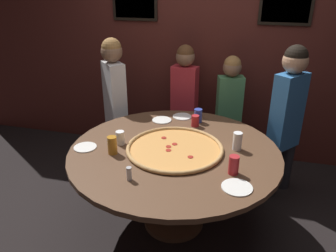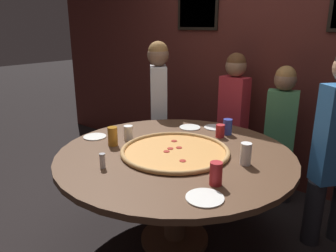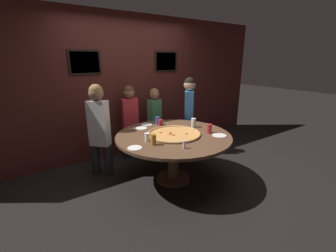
{
  "view_description": "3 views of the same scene",
  "coord_description": "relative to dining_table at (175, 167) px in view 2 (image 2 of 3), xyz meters",
  "views": [
    {
      "loc": [
        0.53,
        -2.25,
        1.99
      ],
      "look_at": [
        -0.07,
        0.05,
        0.91
      ],
      "focal_mm": 35.0,
      "sensor_mm": 36.0,
      "label": 1
    },
    {
      "loc": [
        1.34,
        -1.72,
        1.62
      ],
      "look_at": [
        -0.03,
        -0.05,
        0.94
      ],
      "focal_mm": 35.0,
      "sensor_mm": 36.0,
      "label": 2
    },
    {
      "loc": [
        -1.81,
        -2.54,
        1.81
      ],
      "look_at": [
        -0.12,
        -0.03,
        0.9
      ],
      "focal_mm": 24.0,
      "sensor_mm": 36.0,
      "label": 3
    }
  ],
  "objects": [
    {
      "name": "drink_cup_far_left",
      "position": [
        0.48,
        0.12,
        0.19
      ],
      "size": [
        0.07,
        0.07,
        0.15
      ],
      "primitive_type": "cylinder",
      "color": "white",
      "rests_on": "dining_table"
    },
    {
      "name": "diner_centre_back",
      "position": [
        -0.16,
        1.15,
        0.15
      ],
      "size": [
        0.35,
        0.2,
        1.36
      ],
      "rotation": [
        0.0,
        0.0,
        3.0
      ],
      "color": "#232328",
      "rests_on": "ground_plane"
    },
    {
      "name": "white_plate_beside_cup",
      "position": [
        -0.08,
        0.67,
        0.12
      ],
      "size": [
        0.19,
        0.19,
        0.01
      ],
      "primitive_type": "cylinder",
      "color": "white",
      "rests_on": "dining_table"
    },
    {
      "name": "drink_cup_by_shaker",
      "position": [
        -0.45,
        -0.19,
        0.19
      ],
      "size": [
        0.07,
        0.07,
        0.14
      ],
      "primitive_type": "cylinder",
      "color": "#BC7A23",
      "rests_on": "dining_table"
    },
    {
      "name": "drink_cup_far_right",
      "position": [
        0.48,
        -0.24,
        0.19
      ],
      "size": [
        0.07,
        0.07,
        0.14
      ],
      "primitive_type": "cylinder",
      "color": "#B22328",
      "rests_on": "dining_table"
    },
    {
      "name": "white_plate_near_front",
      "position": [
        0.52,
        -0.41,
        0.12
      ],
      "size": [
        0.21,
        0.21,
        0.01
      ],
      "primitive_type": "cylinder",
      "color": "white",
      "rests_on": "dining_table"
    },
    {
      "name": "dining_table",
      "position": [
        0.0,
        0.0,
        0.0
      ],
      "size": [
        1.68,
        1.68,
        0.74
      ],
      "color": "brown",
      "rests_on": "ground_plane"
    },
    {
      "name": "drink_cup_near_right",
      "position": [
        0.08,
        0.48,
        0.17
      ],
      "size": [
        0.07,
        0.07,
        0.1
      ],
      "primitive_type": "cylinder",
      "color": "#B22328",
      "rests_on": "dining_table"
    },
    {
      "name": "ground_plane",
      "position": [
        0.0,
        0.0,
        -0.62
      ],
      "size": [
        24.0,
        24.0,
        0.0
      ],
      "primitive_type": "plane",
      "color": "black"
    },
    {
      "name": "drink_cup_centre_back",
      "position": [
        -0.45,
        -0.02,
        0.18
      ],
      "size": [
        0.07,
        0.07,
        0.11
      ],
      "primitive_type": "cylinder",
      "color": "white",
      "rests_on": "dining_table"
    },
    {
      "name": "giant_pizza",
      "position": [
        0.01,
        -0.01,
        0.13
      ],
      "size": [
        0.78,
        0.78,
        0.03
      ],
      "color": "#E0994C",
      "rests_on": "dining_table"
    },
    {
      "name": "white_plate_left_side",
      "position": [
        -0.7,
        -0.16,
        0.12
      ],
      "size": [
        0.18,
        0.18,
        0.01
      ],
      "primitive_type": "cylinder",
      "color": "white",
      "rests_on": "dining_table"
    },
    {
      "name": "drink_cup_near_left",
      "position": [
        0.09,
        0.59,
        0.18
      ],
      "size": [
        0.07,
        0.07,
        0.13
      ],
      "primitive_type": "cylinder",
      "color": "#384CB7",
      "rests_on": "dining_table"
    },
    {
      "name": "white_plate_far_back",
      "position": [
        -0.25,
        0.53,
        0.12
      ],
      "size": [
        0.18,
        0.18,
        0.01
      ],
      "primitive_type": "cylinder",
      "color": "white",
      "rests_on": "dining_table"
    },
    {
      "name": "diner_far_left",
      "position": [
        0.34,
        1.11,
        0.1
      ],
      "size": [
        0.34,
        0.21,
        1.28
      ],
      "rotation": [
        0.0,
        0.0,
        -2.85
      ],
      "color": "#232328",
      "rests_on": "ground_plane"
    },
    {
      "name": "diner_far_right",
      "position": [
        -0.84,
        0.79,
        0.21
      ],
      "size": [
        0.34,
        0.35,
        1.46
      ],
      "rotation": [
        0.0,
        0.0,
        2.33
      ],
      "color": "#232328",
      "rests_on": "ground_plane"
    },
    {
      "name": "condiment_shaker",
      "position": [
        -0.19,
        -0.5,
        0.17
      ],
      "size": [
        0.04,
        0.04,
        0.1
      ],
      "color": "silver",
      "rests_on": "dining_table"
    },
    {
      "name": "back_wall",
      "position": [
        0.0,
        1.44,
        0.68
      ],
      "size": [
        6.4,
        0.08,
        2.6
      ],
      "color": "#4C1E19",
      "rests_on": "ground_plane"
    }
  ]
}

